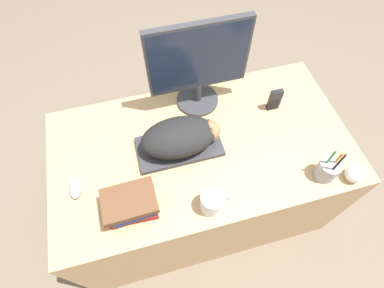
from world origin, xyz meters
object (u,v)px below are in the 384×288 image
Objects in this scene: keyboard at (179,147)px; coffee_mug at (213,202)px; book_stack at (131,204)px; cat at (182,136)px; monitor at (198,63)px; phone at (275,100)px; computer_mouse at (75,188)px; baseball at (354,174)px; pen_cup at (327,170)px.

coffee_mug is (0.06, -0.31, 0.04)m from keyboard.
cat is at bearing 40.94° from book_stack.
monitor reaches higher than book_stack.
book_stack is at bearing -156.01° from phone.
phone reaches higher than book_stack.
keyboard is 3.72× the size of computer_mouse.
baseball is 0.48m from phone.
phone is at bearing 111.50° from baseball.
cat reaches higher than baseball.
cat is at bearing -0.00° from keyboard.
monitor is (0.14, 0.24, 0.16)m from cat.
baseball reaches higher than keyboard.
book_stack reaches higher than baseball.
baseball is 0.62× the size of phone.
cat is 2.77× the size of coffee_mug.
pen_cup reaches higher than cat.
cat reaches higher than keyboard.
coffee_mug is (0.53, -0.22, 0.04)m from computer_mouse.
book_stack is at bearing -130.61° from monitor.
pen_cup is 0.41m from phone.
coffee_mug is 0.61× the size of book_stack.
keyboard is 0.31m from coffee_mug.
phone is at bearing 11.92° from keyboard.
monitor reaches higher than cat.
monitor is at bearing 80.41° from coffee_mug.
pen_cup is (0.56, -0.30, -0.04)m from cat.
coffee_mug is at bearing -78.56° from keyboard.
monitor reaches higher than keyboard.
keyboard is at bearing 152.60° from pen_cup.
cat reaches higher than book_stack.
phone is at bearing 23.99° from book_stack.
monitor is at bearing 127.52° from pen_cup.
coffee_mug is 0.32m from book_stack.
coffee_mug is 0.62m from baseball.
cat is 0.75m from baseball.
monitor is at bearing 59.87° from cat.
phone is (-0.07, 0.40, 0.01)m from pen_cup.
keyboard is 2.97× the size of coffee_mug.
pen_cup reaches higher than computer_mouse.
pen_cup reaches higher than book_stack.
baseball is at bearing -27.08° from cat.
baseball is 0.36× the size of book_stack.
cat is at bearing -167.78° from phone.
monitor is 3.56× the size of coffee_mug.
book_stack reaches higher than coffee_mug.
keyboard is 1.79× the size of pen_cup.
book_stack is at bearing 166.25° from coffee_mug.
book_stack is (-0.82, 0.07, 0.00)m from pen_cup.
keyboard is at bearing -122.34° from monitor.
pen_cup is (0.51, 0.01, 0.00)m from coffee_mug.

